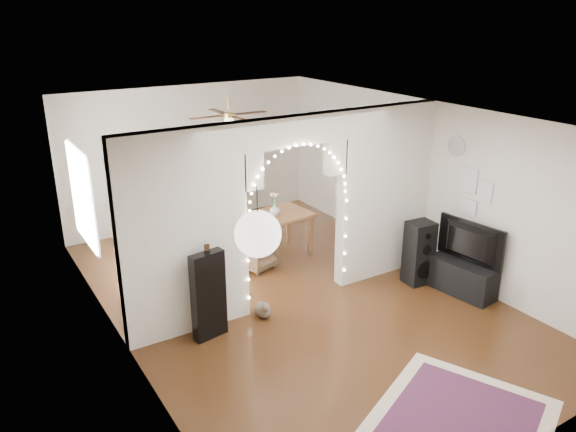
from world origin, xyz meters
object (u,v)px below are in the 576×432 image
dining_chair_right (257,254)px  dining_table (275,219)px  dining_chair_left (191,251)px  media_console (462,278)px  bookcase (194,190)px  floor_speaker (419,253)px  acoustic_guitar (210,301)px

dining_chair_right → dining_table: bearing=9.5°
dining_chair_left → dining_chair_right: 1.12m
dining_table → media_console: bearing=-62.9°
dining_chair_left → bookcase: bearing=68.6°
floor_speaker → dining_chair_left: bearing=142.3°
floor_speaker → dining_chair_right: (-1.87, 1.77, -0.25)m
dining_table → dining_chair_right: size_ratio=2.28×
media_console → dining_chair_right: 3.23m
floor_speaker → media_console: (0.31, -0.61, -0.25)m
media_console → dining_chair_left: (-3.04, 3.10, -0.02)m
dining_chair_left → dining_table: bearing=-14.1°
media_console → dining_chair_left: media_console is taller
dining_table → bookcase: bearing=100.7°
media_console → dining_chair_left: bearing=126.9°
floor_speaker → dining_table: (-1.37, 2.04, 0.18)m
floor_speaker → dining_chair_left: (-2.73, 2.49, -0.27)m
media_console → acoustic_guitar: bearing=157.7°
floor_speaker → media_console: size_ratio=1.00×
acoustic_guitar → bookcase: bookcase is taller
floor_speaker → media_console: floor_speaker is taller
bookcase → dining_chair_right: bookcase is taller
acoustic_guitar → media_console: acoustic_guitar is taller
bookcase → dining_chair_right: 2.38m
media_console → dining_table: (-1.68, 2.65, 0.43)m
media_console → dining_chair_right: (-2.19, 2.38, 0.00)m
floor_speaker → dining_chair_right: size_ratio=1.80×
dining_chair_left → acoustic_guitar: bearing=-101.9°
bookcase → dining_chair_left: 1.86m
bookcase → dining_chair_left: bookcase is taller
acoustic_guitar → floor_speaker: acoustic_guitar is taller
floor_speaker → dining_chair_right: 2.59m
bookcase → dining_table: bookcase is taller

